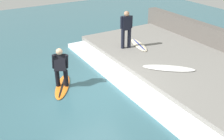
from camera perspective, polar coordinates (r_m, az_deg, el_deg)
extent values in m
plane|color=#335B66|center=(9.11, -4.18, -5.06)|extent=(28.00, 28.00, 0.00)
cube|color=slate|center=(11.15, 14.28, 1.39)|extent=(4.40, 9.36, 0.35)
cube|color=#544F49|center=(12.75, 22.46, 5.46)|extent=(0.50, 9.82, 1.20)
cube|color=silver|center=(9.65, 2.92, -2.44)|extent=(0.86, 8.89, 0.19)
ellipsoid|color=orange|center=(9.61, -10.71, -3.49)|extent=(1.28, 1.78, 0.06)
ellipsoid|color=black|center=(9.59, -10.73, -3.32)|extent=(0.89, 1.47, 0.01)
cylinder|color=black|center=(9.42, -9.99, -1.72)|extent=(0.16, 0.16, 0.61)
cylinder|color=black|center=(9.47, -11.78, -1.72)|extent=(0.16, 0.16, 0.61)
cube|color=black|center=(9.18, -11.20, 1.61)|extent=(0.57, 0.59, 0.64)
sphere|color=tan|center=(9.02, -11.43, 3.93)|extent=(0.23, 0.23, 0.23)
cylinder|color=black|center=(9.13, -9.85, 1.83)|extent=(0.11, 0.21, 0.54)
cylinder|color=black|center=(9.21, -12.59, 1.79)|extent=(0.11, 0.21, 0.54)
cylinder|color=black|center=(11.85, 3.76, 6.86)|extent=(0.16, 0.16, 0.85)
cylinder|color=black|center=(11.75, 2.37, 6.72)|extent=(0.16, 0.16, 0.85)
cube|color=black|center=(11.57, 3.15, 10.18)|extent=(0.43, 0.32, 0.60)
sphere|color=#A87A5B|center=(11.46, 3.20, 12.13)|extent=(0.23, 0.23, 0.23)
cylinder|color=black|center=(11.64, 4.21, 10.43)|extent=(0.11, 0.11, 0.53)
cylinder|color=black|center=(11.49, 2.09, 10.27)|extent=(0.11, 0.11, 0.53)
ellipsoid|color=beige|center=(12.25, 5.85, 5.48)|extent=(0.86, 1.72, 0.06)
ellipsoid|color=navy|center=(12.24, 5.86, 5.62)|extent=(0.47, 1.50, 0.01)
ellipsoid|color=white|center=(10.18, 12.24, 0.41)|extent=(1.84, 1.68, 0.06)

